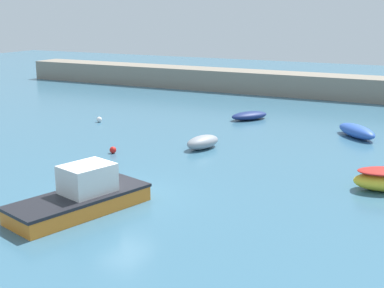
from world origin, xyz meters
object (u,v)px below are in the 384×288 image
(rowboat_blue_near, at_px, (357,131))
(mooring_buoy_red, at_px, (113,150))
(motorboat_grey_hull, at_px, (82,196))
(rowboat_white_midwater, at_px, (249,116))
(fishing_dinghy_green, at_px, (203,142))
(mooring_buoy_white, at_px, (99,119))

(rowboat_blue_near, height_order, mooring_buoy_red, rowboat_blue_near)
(motorboat_grey_hull, height_order, rowboat_white_midwater, motorboat_grey_hull)
(fishing_dinghy_green, xyz_separation_m, mooring_buoy_red, (-3.89, -3.06, -0.19))
(fishing_dinghy_green, distance_m, motorboat_grey_hull, 10.61)
(mooring_buoy_white, bearing_deg, fishing_dinghy_green, -18.99)
(fishing_dinghy_green, height_order, mooring_buoy_red, fishing_dinghy_green)
(fishing_dinghy_green, height_order, mooring_buoy_white, fishing_dinghy_green)
(fishing_dinghy_green, relative_size, mooring_buoy_white, 6.77)
(mooring_buoy_red, bearing_deg, fishing_dinghy_green, 38.20)
(mooring_buoy_white, bearing_deg, motorboat_grey_hull, -55.94)
(rowboat_blue_near, relative_size, mooring_buoy_red, 9.01)
(motorboat_grey_hull, bearing_deg, mooring_buoy_red, -136.71)
(rowboat_white_midwater, height_order, mooring_buoy_red, rowboat_white_midwater)
(motorboat_grey_hull, bearing_deg, rowboat_white_midwater, -162.30)
(motorboat_grey_hull, xyz_separation_m, rowboat_white_midwater, (-0.46, 19.28, -0.32))
(fishing_dinghy_green, xyz_separation_m, rowboat_white_midwater, (-0.52, 8.67, -0.09))
(fishing_dinghy_green, bearing_deg, mooring_buoy_white, 86.62)
(rowboat_blue_near, height_order, mooring_buoy_white, rowboat_blue_near)
(motorboat_grey_hull, relative_size, mooring_buoy_red, 16.27)
(motorboat_grey_hull, distance_m, rowboat_blue_near, 18.69)
(fishing_dinghy_green, bearing_deg, rowboat_blue_near, -31.58)
(fishing_dinghy_green, distance_m, rowboat_blue_near, 9.76)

